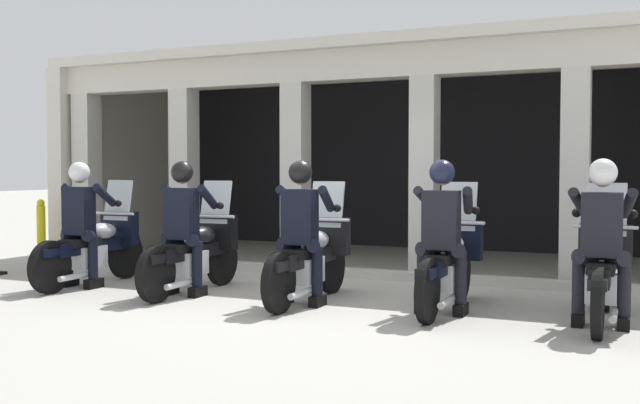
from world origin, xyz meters
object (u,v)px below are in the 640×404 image
object	(u,v)px
police_officer_center	(301,220)
police_officer_right	(442,223)
motorcycle_far_right	(603,271)
motorcycle_right	(449,262)
police_officer_left	(183,216)
bollard_kerbside	(41,230)
motorcycle_left	(197,251)
police_officer_far_left	(81,213)
motorcycle_far_left	(97,246)
motorcycle_center	(312,257)
police_officer_far_right	(602,228)

from	to	relation	value
police_officer_center	police_officer_right	world-z (taller)	same
motorcycle_far_right	motorcycle_right	bearing A→B (deg)	-170.37
motorcycle_right	police_officer_left	bearing A→B (deg)	-171.93
motorcycle_far_right	bollard_kerbside	bearing A→B (deg)	-179.02
bollard_kerbside	police_officer_center	bearing A→B (deg)	-19.15
motorcycle_left	police_officer_left	distance (m)	0.52
police_officer_far_left	police_officer_left	world-z (taller)	same
police_officer_center	motorcycle_right	bearing A→B (deg)	25.30
motorcycle_far_left	police_officer_center	bearing A→B (deg)	4.03
police_officer_right	motorcycle_far_right	bearing A→B (deg)	9.06
police_officer_right	police_officer_far_left	bearing A→B (deg)	-177.96
motorcycle_far_left	police_officer_left	bearing A→B (deg)	-1.08
police_officer_far_left	police_officer_left	xyz separation A→B (m)	(1.53, 0.01, 0.00)
police_officer_center	motorcycle_far_right	xyz separation A→B (m)	(3.07, 0.38, -0.44)
motorcycle_left	motorcycle_center	size ratio (longest dim) A/B	1.00
motorcycle_far_left	police_officer_left	world-z (taller)	police_officer_left
police_officer_center	bollard_kerbside	distance (m)	6.04
motorcycle_center	police_officer_center	bearing A→B (deg)	-80.29
motorcycle_right	bollard_kerbside	bearing A→B (deg)	168.10
police_officer_left	police_officer_right	xyz separation A→B (m)	(3.07, 0.14, 0.00)
police_officer_left	motorcycle_far_right	xyz separation A→B (m)	(4.60, 0.38, -0.44)
motorcycle_left	police_officer_right	world-z (taller)	police_officer_right
police_officer_left	motorcycle_center	distance (m)	1.62
police_officer_far_left	bollard_kerbside	xyz separation A→B (m)	(-2.62, 1.98, -0.44)
motorcycle_right	police_officer_right	bearing A→B (deg)	-90.01
police_officer_left	motorcycle_right	bearing A→B (deg)	8.78
police_officer_far_left	police_officer_center	world-z (taller)	same
motorcycle_center	motorcycle_right	distance (m)	1.54
motorcycle_far_left	police_officer_right	size ratio (longest dim) A/B	1.29
motorcycle_center	motorcycle_right	bearing A→B (deg)	15.08
motorcycle_left	police_officer_far_right	bearing A→B (deg)	-1.43
motorcycle_far_left	motorcycle_far_right	distance (m)	6.14
police_officer_far_left	police_officer_right	distance (m)	4.60
motorcycle_right	police_officer_far_right	world-z (taller)	police_officer_far_right
motorcycle_far_left	police_officer_far_left	bearing A→B (deg)	-81.06
police_officer_far_left	bollard_kerbside	distance (m)	3.32
motorcycle_far_left	motorcycle_far_right	world-z (taller)	same
motorcycle_left	motorcycle_center	xyz separation A→B (m)	(1.53, 0.00, 0.00)
motorcycle_far_left	police_officer_far_right	bearing A→B (deg)	7.47
police_officer_far_left	motorcycle_right	distance (m)	4.64
police_officer_center	motorcycle_far_right	distance (m)	3.12
police_officer_center	bollard_kerbside	bearing A→B (deg)	170.81
motorcycle_left	police_officer_center	world-z (taller)	police_officer_center
police_officer_far_left	police_officer_far_right	world-z (taller)	same
police_officer_center	police_officer_left	bearing A→B (deg)	-170.01
police_officer_center	police_officer_far_right	size ratio (longest dim) A/B	1.00
motorcycle_far_left	motorcycle_left	xyz separation A→B (m)	(1.53, 0.01, 0.00)
motorcycle_left	bollard_kerbside	xyz separation A→B (m)	(-4.16, 1.69, -0.00)
police_officer_left	police_officer_center	distance (m)	1.53
police_officer_left	police_officer_right	size ratio (longest dim) A/B	1.00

